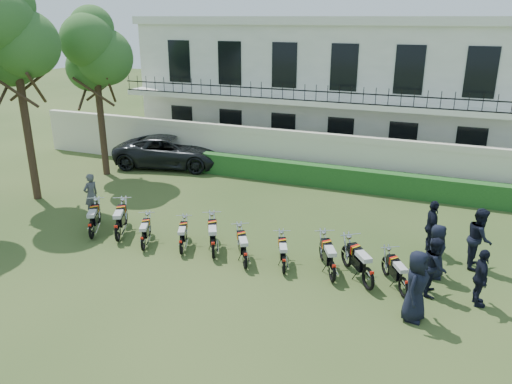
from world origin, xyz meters
TOP-DOWN VIEW (x-y plane):
  - ground at (0.00, 0.00)m, footprint 100.00×100.00m
  - perimeter_wall at (0.00, 8.00)m, footprint 30.00×0.35m
  - hedge at (1.00, 7.20)m, footprint 18.00×0.60m
  - building at (0.00, 13.96)m, footprint 20.40×9.60m
  - tree_west_mid at (-9.46, 1.00)m, footprint 3.40×3.20m
  - tree_west_near at (-8.96, 5.00)m, footprint 3.40×3.20m
  - motorcycle_0 at (-4.53, -1.50)m, footprint 1.07×1.80m
  - motorcycle_1 at (-3.56, -1.32)m, footprint 1.07×1.94m
  - motorcycle_2 at (-2.33, -1.60)m, footprint 0.85×1.62m
  - motorcycle_3 at (-1.02, -1.35)m, footprint 0.83×1.63m
  - motorcycle_4 at (0.08, -1.22)m, footprint 1.06×1.86m
  - motorcycle_5 at (1.30, -1.46)m, footprint 1.06×1.67m
  - motorcycle_6 at (2.51, -1.31)m, footprint 0.82×1.64m
  - motorcycle_7 at (3.98, -1.24)m, footprint 1.03×1.84m
  - motorcycle_8 at (5.04, -1.30)m, footprint 1.36×1.76m
  - motorcycle_9 at (6.02, -1.32)m, footprint 1.01×1.63m
  - suv at (-6.70, 7.40)m, footprint 6.18×3.85m
  - inspector at (-5.95, 0.29)m, footprint 0.55×0.71m
  - officer_0 at (6.38, -2.29)m, footprint 0.78×1.03m
  - officer_1 at (6.75, -0.76)m, footprint 0.65×0.83m
  - officer_2 at (7.92, -0.95)m, footprint 0.58×1.02m
  - officer_3 at (6.73, 0.25)m, footprint 0.60×0.86m
  - officer_4 at (7.89, 1.44)m, footprint 0.77×0.97m
  - officer_5 at (6.48, 1.93)m, footprint 0.62×1.12m

SIDE VIEW (x-z plane):
  - ground at x=0.00m, z-range 0.00..0.00m
  - motorcycle_3 at x=-1.02m, z-range -0.04..0.91m
  - motorcycle_2 at x=-2.33m, z-range -0.04..0.92m
  - motorcycle_6 at x=2.51m, z-range -0.04..0.92m
  - motorcycle_9 at x=6.02m, z-range -0.04..0.96m
  - motorcycle_5 at x=1.30m, z-range -0.04..0.99m
  - hedge at x=1.00m, z-range 0.00..1.00m
  - motorcycle_0 at x=-4.53m, z-range -0.04..1.05m
  - motorcycle_7 at x=3.98m, z-range -0.04..1.06m
  - motorcycle_4 at x=0.08m, z-range -0.04..1.07m
  - motorcycle_1 at x=-3.56m, z-range -0.04..1.11m
  - motorcycle_8 at x=5.04m, z-range -0.04..1.12m
  - suv at x=-6.70m, z-range 0.00..1.59m
  - officer_2 at x=7.92m, z-range 0.00..1.64m
  - officer_3 at x=6.73m, z-range 0.00..1.68m
  - officer_1 at x=6.75m, z-range 0.00..1.69m
  - inspector at x=-5.95m, z-range 0.00..1.72m
  - officer_5 at x=6.48m, z-range 0.00..1.80m
  - officer_0 at x=6.38m, z-range 0.00..1.91m
  - officer_4 at x=7.89m, z-range 0.00..1.92m
  - perimeter_wall at x=0.00m, z-range 0.02..2.32m
  - building at x=0.00m, z-range 0.01..7.41m
  - tree_west_near at x=-8.96m, z-range 1.94..9.84m
  - tree_west_mid at x=-9.46m, z-range 2.26..11.08m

